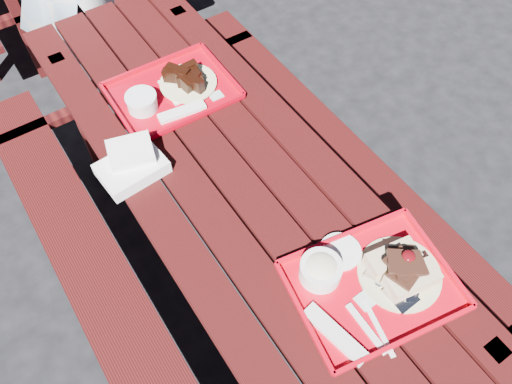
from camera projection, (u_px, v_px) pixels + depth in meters
ground at (239, 267)px, 2.42m from camera, size 60.00×60.00×0.00m
picnic_table_near at (235, 204)px, 1.95m from camera, size 1.41×2.40×0.75m
near_tray at (369, 276)px, 1.53m from camera, size 0.55×0.46×0.16m
far_tray at (171, 91)px, 2.01m from camera, size 0.49×0.39×0.08m
white_cloth at (132, 164)px, 1.78m from camera, size 0.24×0.20×0.09m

